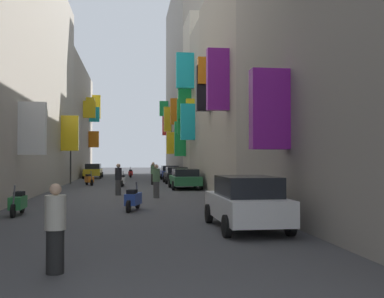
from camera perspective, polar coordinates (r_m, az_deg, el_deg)
name	(u,v)px	position (r m, az deg, el deg)	size (l,w,h in m)	color
ground_plane	(129,188)	(32.74, -7.97, -4.81)	(140.00, 140.00, 0.00)	#424244
building_left_mid_b	(58,122)	(53.20, -16.51, 3.30)	(7.32, 20.55, 12.37)	#B2A899
building_right_mid_a	(263,88)	(27.81, 8.86, 7.60)	(7.10, 11.50, 12.63)	#9E9384
building_right_mid_b	(231,107)	(35.84, 4.93, 5.32)	(7.38, 5.27, 12.25)	#9E9384
building_right_mid_c	(219,101)	(40.88, 3.43, 6.06)	(7.00, 4.84, 14.49)	#BCB29E
building_right_far	(198,84)	(53.74, 0.79, 8.18)	(7.36, 20.47, 21.65)	gray
parked_car_black	(176,175)	(38.12, -2.00, -3.22)	(2.02, 4.11, 1.34)	black
parked_car_white	(246,202)	(13.53, 6.83, -6.58)	(1.92, 4.16, 1.56)	white
parked_car_yellow	(93,171)	(48.89, -12.32, -2.66)	(1.89, 4.29, 1.51)	gold
parked_car_blue	(170,172)	(45.62, -2.83, -2.89)	(1.95, 4.37, 1.34)	navy
parked_car_green	(185,178)	(30.94, -0.89, -3.69)	(2.00, 4.17, 1.36)	#236638
scooter_green	(18,203)	(17.88, -21.01, -6.30)	(0.46, 1.98, 1.13)	#287F3D
scooter_orange	(89,179)	(35.87, -12.78, -3.73)	(0.79, 1.68, 1.13)	orange
scooter_red	(131,173)	(49.75, -7.73, -3.03)	(0.51, 1.79, 1.13)	red
scooter_blue	(133,199)	(18.31, -7.40, -6.24)	(0.72, 1.95, 1.13)	#2D4CAD
scooter_white	(123,180)	(33.89, -8.71, -3.90)	(0.49, 1.87, 1.13)	silver
pedestrian_crossing	(55,229)	(8.70, -16.79, -9.55)	(0.47, 0.47, 1.63)	black
pedestrian_near_left	(153,174)	(35.85, -4.91, -3.09)	(0.54, 0.54, 1.76)	black
pedestrian_near_right	(156,181)	(23.89, -4.50, -4.05)	(0.54, 0.54, 1.77)	#3F3F3F
pedestrian_mid_street	(153,171)	(42.67, -4.91, -2.81)	(0.44, 0.44, 1.73)	black
pedestrian_far_away	(118,179)	(25.90, -9.23, -3.79)	(0.53, 0.53, 1.78)	#383838
traffic_light_near_corner	(71,145)	(37.77, -14.99, 0.43)	(0.26, 0.34, 4.60)	#2D2D2D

